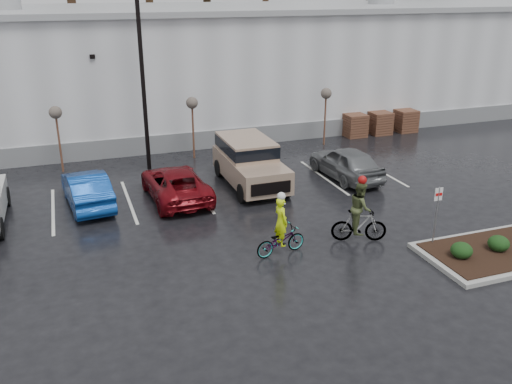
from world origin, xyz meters
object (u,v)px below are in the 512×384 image
object	(u,v)px
sapling_west	(56,116)
car_grey	(346,162)
pallet_stack_a	(355,125)
pallet_stack_c	(405,121)
pallet_stack_b	(380,123)
sapling_mid	(192,106)
car_blue	(87,189)
car_red	(176,184)
lamppost	(141,50)
suv_tan	(251,164)
cyclist_olive	(360,218)
fire_lane_sign	(437,209)
cyclist_hivis	(281,235)
sapling_east	(326,97)

from	to	relation	value
sapling_west	car_grey	bearing A→B (deg)	-23.63
pallet_stack_a	pallet_stack_c	distance (m)	3.50
pallet_stack_b	car_grey	size ratio (longest dim) A/B	0.30
sapling_mid	car_blue	xyz separation A→B (m)	(-5.62, -4.89, -2.01)
car_blue	car_red	bearing A→B (deg)	166.13
sapling_mid	pallet_stack_c	size ratio (longest dim) A/B	2.37
lamppost	sapling_west	size ratio (longest dim) A/B	2.88
lamppost	pallet_stack_b	world-z (taller)	lamppost
suv_tan	cyclist_olive	xyz separation A→B (m)	(1.73, -6.59, -0.15)
pallet_stack_b	car_red	world-z (taller)	pallet_stack_b
fire_lane_sign	car_red	size ratio (longest dim) A/B	0.45
pallet_stack_a	car_grey	distance (m)	7.62
cyclist_hivis	pallet_stack_b	bearing A→B (deg)	-52.62
pallet_stack_c	cyclist_hivis	size ratio (longest dim) A/B	0.61
lamppost	cyclist_olive	bearing A→B (deg)	-61.74
car_blue	cyclist_olive	world-z (taller)	cyclist_olive
pallet_stack_a	car_blue	distance (m)	16.69
sapling_mid	pallet_stack_b	xyz separation A→B (m)	(11.70, 1.00, -2.05)
fire_lane_sign	cyclist_olive	bearing A→B (deg)	148.91
sapling_east	pallet_stack_b	world-z (taller)	sapling_east
car_blue	fire_lane_sign	bearing A→B (deg)	137.69
sapling_west	sapling_mid	xyz separation A→B (m)	(6.50, 0.00, 0.00)
sapling_mid	sapling_east	size ratio (longest dim) A/B	1.00
pallet_stack_a	cyclist_hivis	xyz separation A→B (m)	(-9.82, -12.50, 0.01)
suv_tan	cyclist_hivis	world-z (taller)	cyclist_hivis
pallet_stack_b	sapling_west	bearing A→B (deg)	-176.86
fire_lane_sign	car_blue	size ratio (longest dim) A/B	0.51
sapling_east	sapling_mid	bearing A→B (deg)	180.00
lamppost	car_grey	world-z (taller)	lamppost
car_red	cyclist_olive	xyz separation A→B (m)	(5.21, -6.15, 0.21)
sapling_west	car_red	size ratio (longest dim) A/B	0.66
lamppost	fire_lane_sign	xyz separation A→B (m)	(7.80, -11.80, -4.28)
pallet_stack_b	suv_tan	xyz separation A→B (m)	(-10.29, -5.91, 0.35)
sapling_east	car_grey	xyz separation A→B (m)	(-1.59, -5.43, -1.97)
pallet_stack_a	suv_tan	world-z (taller)	suv_tan
car_blue	cyclist_hivis	world-z (taller)	cyclist_hivis
sapling_east	car_blue	world-z (taller)	sapling_east
car_blue	car_grey	distance (m)	11.54
pallet_stack_c	suv_tan	bearing A→B (deg)	-153.96
sapling_mid	car_grey	size ratio (longest dim) A/B	0.72
car_red	suv_tan	distance (m)	3.53
fire_lane_sign	suv_tan	distance (m)	8.81
sapling_west	cyclist_hivis	world-z (taller)	sapling_west
car_blue	suv_tan	bearing A→B (deg)	173.46
fire_lane_sign	car_blue	world-z (taller)	fire_lane_sign
car_blue	cyclist_olive	bearing A→B (deg)	136.58
cyclist_olive	cyclist_hivis	bearing A→B (deg)	110.19
pallet_stack_a	pallet_stack_b	bearing A→B (deg)	0.00
sapling_east	cyclist_olive	distance (m)	12.44
sapling_mid	cyclist_olive	distance (m)	12.06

